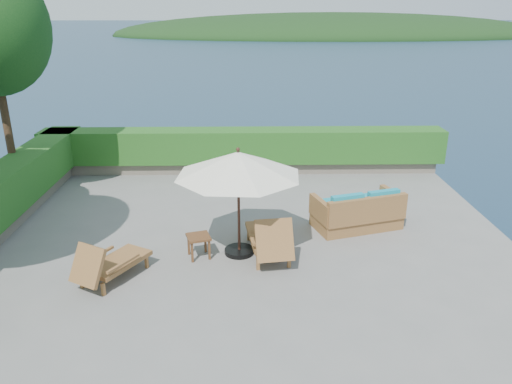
{
  "coord_description": "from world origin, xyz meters",
  "views": [
    {
      "loc": [
        0.1,
        -9.4,
        4.91
      ],
      "look_at": [
        0.3,
        0.8,
        1.1
      ],
      "focal_mm": 35.0,
      "sensor_mm": 36.0,
      "label": 1
    }
  ],
  "objects_px": {
    "patio_umbrella": "(238,165)",
    "wicker_loveseat": "(358,213)",
    "lounge_left": "(109,263)",
    "lounge_right": "(269,238)",
    "side_table": "(199,240)"
  },
  "relations": [
    {
      "from": "patio_umbrella",
      "to": "lounge_left",
      "type": "bearing_deg",
      "value": -156.11
    },
    {
      "from": "patio_umbrella",
      "to": "wicker_loveseat",
      "type": "height_order",
      "value": "patio_umbrella"
    },
    {
      "from": "lounge_left",
      "to": "lounge_right",
      "type": "xyz_separation_m",
      "value": [
        3.07,
        0.92,
        0.06
      ]
    },
    {
      "from": "patio_umbrella",
      "to": "wicker_loveseat",
      "type": "distance_m",
      "value": 3.41
    },
    {
      "from": "patio_umbrella",
      "to": "lounge_right",
      "type": "height_order",
      "value": "patio_umbrella"
    },
    {
      "from": "lounge_left",
      "to": "side_table",
      "type": "distance_m",
      "value": 1.86
    },
    {
      "from": "side_table",
      "to": "wicker_loveseat",
      "type": "relative_size",
      "value": 0.26
    },
    {
      "from": "lounge_left",
      "to": "lounge_right",
      "type": "distance_m",
      "value": 3.2
    },
    {
      "from": "patio_umbrella",
      "to": "wicker_loveseat",
      "type": "relative_size",
      "value": 1.47
    },
    {
      "from": "lounge_right",
      "to": "wicker_loveseat",
      "type": "distance_m",
      "value": 2.56
    },
    {
      "from": "side_table",
      "to": "wicker_loveseat",
      "type": "height_order",
      "value": "wicker_loveseat"
    },
    {
      "from": "lounge_right",
      "to": "side_table",
      "type": "xyz_separation_m",
      "value": [
        -1.46,
        0.02,
        -0.04
      ]
    },
    {
      "from": "lounge_left",
      "to": "side_table",
      "type": "height_order",
      "value": "lounge_left"
    },
    {
      "from": "lounge_right",
      "to": "lounge_left",
      "type": "bearing_deg",
      "value": -170.94
    },
    {
      "from": "lounge_left",
      "to": "lounge_right",
      "type": "relative_size",
      "value": 0.89
    }
  ]
}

